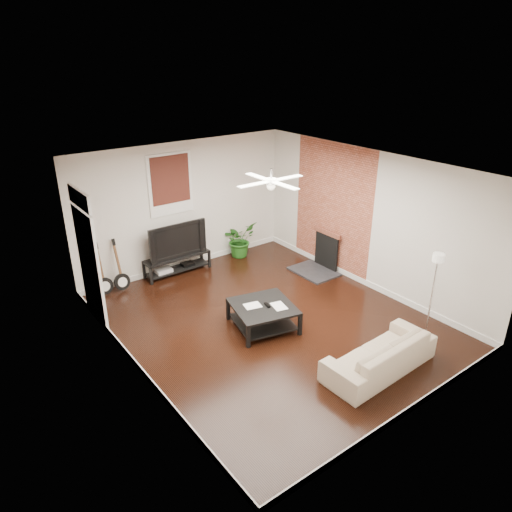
% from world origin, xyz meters
% --- Properties ---
extents(room, '(5.01, 6.01, 2.81)m').
position_xyz_m(room, '(0.00, 0.00, 1.40)').
color(room, black).
rests_on(room, ground).
extents(brick_accent, '(0.02, 2.20, 2.80)m').
position_xyz_m(brick_accent, '(2.49, 1.00, 1.40)').
color(brick_accent, '#9D4A32').
rests_on(brick_accent, floor).
extents(fireplace, '(0.80, 1.10, 0.92)m').
position_xyz_m(fireplace, '(2.20, 1.00, 0.46)').
color(fireplace, black).
rests_on(fireplace, floor).
extents(window_back, '(1.00, 0.06, 1.30)m').
position_xyz_m(window_back, '(-0.30, 2.97, 1.95)').
color(window_back, '#3F1211').
rests_on(window_back, wall_back).
extents(door_left, '(0.08, 1.00, 2.50)m').
position_xyz_m(door_left, '(-2.46, 1.90, 1.25)').
color(door_left, white).
rests_on(door_left, wall_left).
extents(tv_stand, '(1.47, 0.39, 0.41)m').
position_xyz_m(tv_stand, '(-0.37, 2.78, 0.21)').
color(tv_stand, black).
rests_on(tv_stand, floor).
extents(tv, '(1.32, 0.17, 0.76)m').
position_xyz_m(tv, '(-0.37, 2.80, 0.79)').
color(tv, black).
rests_on(tv, tv_stand).
extents(coffee_table, '(1.23, 1.23, 0.43)m').
position_xyz_m(coffee_table, '(-0.20, -0.08, 0.21)').
color(coffee_table, black).
rests_on(coffee_table, floor).
extents(sofa, '(1.94, 0.81, 0.56)m').
position_xyz_m(sofa, '(0.48, -2.10, 0.28)').
color(sofa, tan).
rests_on(sofa, floor).
extents(floor_lamp, '(0.27, 0.27, 1.56)m').
position_xyz_m(floor_lamp, '(1.83, -2.00, 0.78)').
color(floor_lamp, silver).
rests_on(floor_lamp, floor).
extents(potted_plant, '(0.88, 0.81, 0.83)m').
position_xyz_m(potted_plant, '(1.26, 2.74, 0.41)').
color(potted_plant, '#215E1A').
rests_on(potted_plant, floor).
extents(guitar_left, '(0.34, 0.24, 1.09)m').
position_xyz_m(guitar_left, '(-2.01, 2.75, 0.55)').
color(guitar_left, black).
rests_on(guitar_left, floor).
extents(guitar_right, '(0.36, 0.27, 1.09)m').
position_xyz_m(guitar_right, '(-1.66, 2.72, 0.55)').
color(guitar_right, black).
rests_on(guitar_right, floor).
extents(ceiling_fan, '(1.24, 1.24, 0.32)m').
position_xyz_m(ceiling_fan, '(0.00, 0.00, 2.60)').
color(ceiling_fan, white).
rests_on(ceiling_fan, ceiling).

